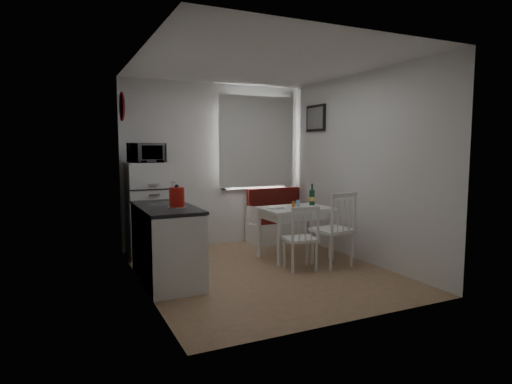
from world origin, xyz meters
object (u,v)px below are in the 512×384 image
at_px(chair_left, 304,231).
at_px(kitchen_counter, 166,243).
at_px(kettle, 177,197).
at_px(wine_bottle, 312,194).
at_px(microwave, 146,153).
at_px(dining_table, 295,213).
at_px(chair_right, 337,221).
at_px(fridge, 147,210).
at_px(bench, 283,223).

bearing_deg(chair_left, kitchen_counter, 176.71).
height_order(kitchen_counter, kettle, kettle).
bearing_deg(wine_bottle, microwave, 160.34).
bearing_deg(dining_table, chair_right, -72.02).
relative_size(dining_table, fridge, 0.73).
bearing_deg(kettle, chair_left, -1.27).
relative_size(dining_table, chair_right, 1.87).
relative_size(bench, chair_left, 2.75).
relative_size(chair_left, fridge, 0.33).
distance_m(microwave, kettle, 1.60).
xyz_separation_m(kitchen_counter, kettle, (0.05, -0.33, 0.58)).
relative_size(dining_table, kettle, 3.76).
xyz_separation_m(dining_table, wine_bottle, (0.35, 0.10, 0.24)).
xyz_separation_m(bench, chair_right, (-0.15, -1.74, 0.32)).
relative_size(kitchen_counter, fridge, 0.96).
relative_size(kettle, wine_bottle, 0.84).
bearing_deg(bench, kitchen_counter, -149.77).
distance_m(dining_table, fridge, 2.13).
bearing_deg(kitchen_counter, dining_table, 8.57).
bearing_deg(kitchen_counter, chair_left, -12.40).
xyz_separation_m(chair_right, fridge, (-2.15, 1.63, 0.07)).
relative_size(fridge, wine_bottle, 4.30).
xyz_separation_m(chair_right, kettle, (-2.12, 0.05, 0.42)).
xyz_separation_m(kettle, wine_bottle, (2.22, 0.72, -0.14)).
bearing_deg(fridge, bench, 2.71).
xyz_separation_m(bench, kettle, (-2.27, -1.68, 0.74)).
bearing_deg(dining_table, bench, 66.96).
bearing_deg(wine_bottle, fridge, 159.22).
height_order(fridge, microwave, microwave).
height_order(kitchen_counter, bench, kitchen_counter).
relative_size(chair_right, wine_bottle, 1.68).
xyz_separation_m(chair_right, wine_bottle, (0.10, 0.77, 0.27)).
distance_m(dining_table, chair_right, 0.72).
distance_m(kitchen_counter, bench, 2.69).
height_order(fridge, wine_bottle, fridge).
xyz_separation_m(kitchen_counter, bench, (2.32, 1.35, -0.16)).
distance_m(kitchen_counter, kettle, 0.67).
bearing_deg(microwave, fridge, 90.00).
bearing_deg(wine_bottle, kitchen_counter, -170.27).
relative_size(bench, fridge, 0.91).
bearing_deg(bench, dining_table, -110.64).
bearing_deg(chair_right, kettle, 170.45).
height_order(bench, chair_left, bench).
bearing_deg(chair_left, microwave, 145.73).
height_order(kitchen_counter, wine_bottle, kitchen_counter).
distance_m(fridge, kettle, 1.61).
bearing_deg(dining_table, chair_left, -113.23).
height_order(bench, wine_bottle, wine_bottle).
xyz_separation_m(bench, dining_table, (-0.40, -1.06, 0.35)).
height_order(microwave, kettle, microwave).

